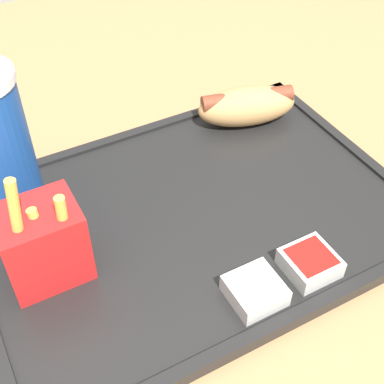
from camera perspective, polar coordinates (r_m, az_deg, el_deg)
food_tray at (r=0.54m, az=0.00°, el=-2.64°), size 0.43×0.31×0.01m
hot_dog_far at (r=0.65m, az=5.87°, el=9.22°), size 0.13×0.08×0.05m
fries_carton at (r=0.48m, az=-15.65°, el=-5.24°), size 0.07×0.06×0.13m
sauce_cup_mayo at (r=0.47m, az=6.73°, el=-10.35°), size 0.04×0.04×0.02m
sauce_cup_ketchup at (r=0.50m, az=12.47°, el=-7.34°), size 0.04×0.04×0.02m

